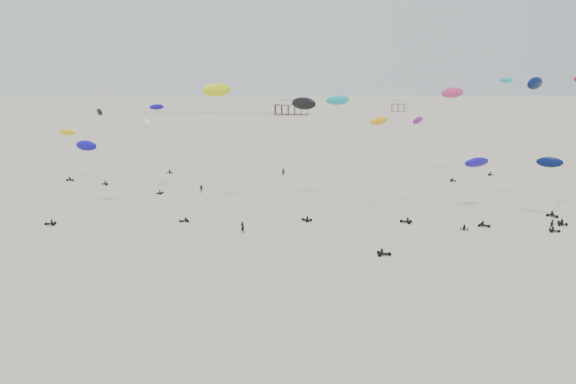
{
  "coord_description": "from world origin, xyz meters",
  "views": [
    {
      "loc": [
        4.03,
        0.81,
        25.62
      ],
      "look_at": [
        0.0,
        88.0,
        7.0
      ],
      "focal_mm": 35.0,
      "sensor_mm": 36.0,
      "label": 1
    }
  ],
  "objects_px": {
    "pavilion_main": "(291,108)",
    "spectator_0": "(243,233)",
    "rig_9": "(80,159)",
    "rig_0": "(101,133)",
    "pavilion_small": "(398,107)"
  },
  "relations": [
    {
      "from": "pavilion_main",
      "to": "spectator_0",
      "type": "xyz_separation_m",
      "value": [
        2.54,
        -261.43,
        -4.22
      ]
    },
    {
      "from": "pavilion_main",
      "to": "rig_9",
      "type": "bearing_deg",
      "value": -96.81
    },
    {
      "from": "pavilion_main",
      "to": "rig_0",
      "type": "distance_m",
      "value": 224.52
    },
    {
      "from": "rig_9",
      "to": "pavilion_main",
      "type": "bearing_deg",
      "value": -12.32
    },
    {
      "from": "pavilion_main",
      "to": "pavilion_small",
      "type": "xyz_separation_m",
      "value": [
        70.0,
        30.0,
        -0.74
      ]
    },
    {
      "from": "pavilion_small",
      "to": "rig_9",
      "type": "xyz_separation_m",
      "value": [
        -99.58,
        -277.53,
        6.3
      ]
    },
    {
      "from": "pavilion_small",
      "to": "rig_9",
      "type": "bearing_deg",
      "value": -109.74
    },
    {
      "from": "pavilion_small",
      "to": "rig_0",
      "type": "xyz_separation_m",
      "value": [
        -105.17,
        -251.62,
        8.33
      ]
    },
    {
      "from": "rig_9",
      "to": "pavilion_small",
      "type": "bearing_deg",
      "value": -25.25
    },
    {
      "from": "rig_0",
      "to": "rig_9",
      "type": "bearing_deg",
      "value": 65.85
    },
    {
      "from": "rig_0",
      "to": "pavilion_small",
      "type": "bearing_deg",
      "value": -149.01
    },
    {
      "from": "pavilion_small",
      "to": "rig_9",
      "type": "relative_size",
      "value": 0.53
    },
    {
      "from": "rig_0",
      "to": "rig_9",
      "type": "distance_m",
      "value": 26.58
    },
    {
      "from": "pavilion_small",
      "to": "spectator_0",
      "type": "relative_size",
      "value": 4.07
    },
    {
      "from": "pavilion_small",
      "to": "rig_0",
      "type": "height_order",
      "value": "rig_0"
    }
  ]
}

